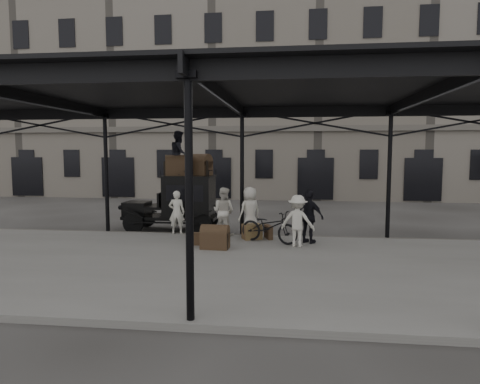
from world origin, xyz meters
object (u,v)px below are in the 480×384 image
(porter_left, at_px, (177,212))
(bicycle, at_px, (269,227))
(steamer_trunk_platform, at_px, (215,239))
(porter_official, at_px, (309,217))
(steamer_trunk_roof_near, at_px, (177,167))
(taxi, at_px, (181,200))

(porter_left, xyz_separation_m, bicycle, (3.35, -1.06, -0.25))
(bicycle, height_order, steamer_trunk_platform, bicycle)
(porter_official, distance_m, steamer_trunk_roof_near, 5.50)
(bicycle, relative_size, steamer_trunk_platform, 2.39)
(taxi, height_order, steamer_trunk_roof_near, steamer_trunk_roof_near)
(porter_official, distance_m, bicycle, 1.32)
(porter_left, relative_size, steamer_trunk_roof_near, 1.76)
(bicycle, bearing_deg, porter_official, -63.45)
(porter_left, bearing_deg, porter_official, 160.52)
(porter_left, bearing_deg, steamer_trunk_roof_near, -83.87)
(bicycle, bearing_deg, taxi, 79.90)
(bicycle, xyz_separation_m, steamer_trunk_roof_near, (-3.60, 2.12, 1.83))
(porter_official, bearing_deg, steamer_trunk_roof_near, 9.03)
(porter_left, relative_size, bicycle, 0.78)
(taxi, relative_size, porter_left, 2.35)
(steamer_trunk_platform, bearing_deg, porter_left, 133.41)
(steamer_trunk_platform, bearing_deg, steamer_trunk_roof_near, 126.04)
(porter_official, bearing_deg, porter_left, 19.71)
(steamer_trunk_platform, bearing_deg, taxi, 123.11)
(steamer_trunk_roof_near, bearing_deg, porter_official, -40.15)
(steamer_trunk_roof_near, relative_size, steamer_trunk_platform, 1.06)
(porter_left, distance_m, steamer_trunk_roof_near, 1.91)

